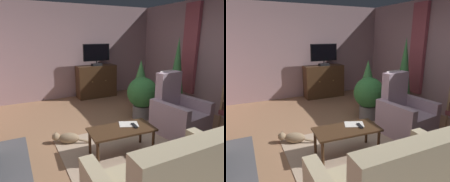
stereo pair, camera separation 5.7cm
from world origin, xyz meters
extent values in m
cube|color=#936B4C|center=(0.00, 0.00, -0.02)|extent=(5.64, 6.68, 0.04)
cube|color=gray|center=(0.00, 3.09, 1.33)|extent=(5.64, 0.10, 2.66)
cube|color=#A34C56|center=(2.46, 1.02, 1.46)|extent=(0.10, 0.44, 2.23)
cube|color=tan|center=(-0.02, -0.54, 0.01)|extent=(2.25, 2.14, 0.01)
cube|color=#4C4C51|center=(-1.83, 0.02, 0.02)|extent=(0.50, 1.63, 0.04)
cube|color=black|center=(0.58, 2.74, 0.03)|extent=(1.10, 0.37, 0.06)
cube|color=#422B19|center=(0.58, 2.74, 0.47)|extent=(1.16, 0.43, 0.95)
sphere|color=tan|center=(0.37, 2.51, 0.52)|extent=(0.03, 0.03, 0.03)
sphere|color=tan|center=(0.79, 2.51, 0.52)|extent=(0.03, 0.03, 0.03)
cube|color=black|center=(0.58, 2.69, 0.98)|extent=(0.28, 0.20, 0.06)
cylinder|color=black|center=(0.58, 2.69, 1.05)|extent=(0.04, 0.04, 0.08)
cube|color=black|center=(0.58, 2.69, 1.33)|extent=(0.79, 0.05, 0.48)
cube|color=black|center=(0.58, 2.66, 1.33)|extent=(0.75, 0.01, 0.44)
cube|color=#422B19|center=(-0.27, -0.37, 0.42)|extent=(1.03, 0.54, 0.03)
cylinder|color=#422B19|center=(0.20, -0.20, 0.20)|extent=(0.04, 0.04, 0.41)
cylinder|color=#422B19|center=(-0.71, -0.15, 0.20)|extent=(0.04, 0.04, 0.41)
cylinder|color=#422B19|center=(0.18, -0.59, 0.20)|extent=(0.04, 0.04, 0.41)
cylinder|color=#422B19|center=(-0.73, -0.53, 0.20)|extent=(0.04, 0.04, 0.41)
cube|color=black|center=(-0.05, -0.38, 0.45)|extent=(0.07, 0.18, 0.02)
cube|color=silver|center=(-0.09, -0.28, 0.44)|extent=(0.36, 0.32, 0.01)
cube|color=tan|center=(-0.40, -1.92, 0.74)|extent=(1.26, 0.20, 0.59)
cube|color=tan|center=(0.30, -1.59, 0.33)|extent=(0.15, 0.86, 0.66)
cube|color=#A84C51|center=(-0.19, -1.72, 0.56)|extent=(0.37, 0.18, 0.36)
cube|color=#AD93A3|center=(1.07, -0.22, 0.22)|extent=(0.66, 0.91, 0.44)
cube|color=#AD93A3|center=(1.03, 0.11, 0.79)|extent=(0.56, 0.26, 0.69)
cube|color=#AD93A3|center=(1.41, -0.17, 0.32)|extent=(0.25, 0.85, 0.64)
cube|color=#AD93A3|center=(0.74, -0.26, 0.32)|extent=(0.25, 0.85, 0.64)
cube|color=white|center=(1.02, 0.18, 1.03)|extent=(0.35, 0.07, 0.24)
cylinder|color=#93704C|center=(1.69, -0.59, 0.21)|extent=(0.04, 0.04, 0.41)
cylinder|color=beige|center=(1.20, 1.33, 0.18)|extent=(0.35, 0.35, 0.36)
cone|color=#3D7F42|center=(1.20, 1.33, 0.79)|extent=(0.49, 0.49, 0.87)
cylinder|color=#99664C|center=(1.90, 0.83, 0.19)|extent=(0.27, 0.27, 0.39)
cone|color=#3D7F42|center=(1.90, 0.83, 1.08)|extent=(0.37, 0.37, 1.39)
cylinder|color=slate|center=(0.84, 0.71, 0.15)|extent=(0.40, 0.40, 0.31)
sphere|color=#2D6B33|center=(0.84, 0.71, 0.60)|extent=(0.67, 0.67, 0.67)
ellipsoid|color=#937A5B|center=(-0.91, 0.34, 0.09)|extent=(0.40, 0.31, 0.19)
sphere|color=#937A5B|center=(-1.11, 0.43, 0.12)|extent=(0.14, 0.14, 0.14)
cone|color=#937A5B|center=(-1.13, 0.39, 0.19)|extent=(0.04, 0.04, 0.04)
cone|color=#937A5B|center=(-1.10, 0.46, 0.19)|extent=(0.04, 0.04, 0.04)
cylinder|color=#937A5B|center=(-0.68, 0.19, 0.06)|extent=(0.22, 0.12, 0.09)
camera|label=1|loc=(-1.68, -2.91, 1.82)|focal=33.32mm
camera|label=2|loc=(-1.63, -2.93, 1.82)|focal=33.32mm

